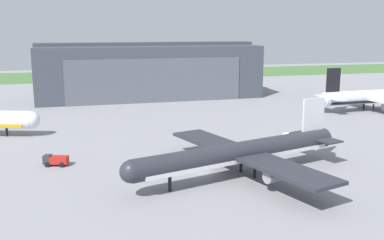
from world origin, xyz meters
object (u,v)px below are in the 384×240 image
object	(u,v)px
maintenance_hangar	(148,71)
baggage_tug	(56,160)
airliner_near_right	(241,153)
airliner_far_left	(373,97)
stair_truck	(292,137)

from	to	relation	value
maintenance_hangar	baggage_tug	bearing A→B (deg)	-111.63
maintenance_hangar	airliner_near_right	world-z (taller)	maintenance_hangar
airliner_far_left	baggage_tug	world-z (taller)	airliner_far_left
baggage_tug	airliner_far_left	bearing A→B (deg)	19.60
airliner_near_right	airliner_far_left	bearing A→B (deg)	37.47
maintenance_hangar	stair_truck	bearing A→B (deg)	-76.30
airliner_far_left	airliner_near_right	distance (m)	80.56
airliner_far_left	stair_truck	distance (m)	52.90
maintenance_hangar	airliner_far_left	size ratio (longest dim) A/B	2.03
airliner_near_right	baggage_tug	distance (m)	34.82
maintenance_hangar	airliner_near_right	bearing A→B (deg)	-90.76
airliner_near_right	stair_truck	distance (m)	28.17
maintenance_hangar	airliner_near_right	xyz separation A→B (m)	(-1.29, -97.09, -5.47)
baggage_tug	maintenance_hangar	bearing A→B (deg)	68.37
airliner_far_left	baggage_tug	distance (m)	101.05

